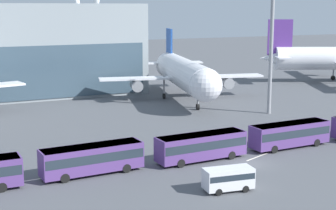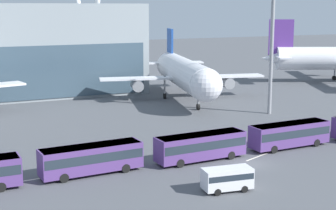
% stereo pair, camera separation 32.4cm
% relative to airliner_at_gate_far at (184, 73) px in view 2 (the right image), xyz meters
% --- Properties ---
extents(ground_plane, '(440.00, 440.00, 0.00)m').
position_rel_airliner_at_gate_far_xyz_m(ground_plane, '(-12.81, -41.83, -5.20)').
color(ground_plane, '#515459').
extents(airliner_at_gate_far, '(33.10, 37.39, 13.39)m').
position_rel_airliner_at_gate_far_xyz_m(airliner_at_gate_far, '(0.00, 0.00, 0.00)').
color(airliner_at_gate_far, white).
rests_on(airliner_at_gate_far, ground_plane).
extents(shuttle_bus_1, '(11.45, 3.35, 3.25)m').
position_rel_airliner_at_gate_far_xyz_m(shuttle_bus_1, '(-30.65, -37.47, -3.29)').
color(shuttle_bus_1, '#56387A').
rests_on(shuttle_bus_1, ground_plane).
extents(shuttle_bus_2, '(11.43, 3.23, 3.25)m').
position_rel_airliner_at_gate_far_xyz_m(shuttle_bus_2, '(-17.33, -38.13, -3.29)').
color(shuttle_bus_2, '#56387A').
rests_on(shuttle_bus_2, ground_plane).
extents(shuttle_bus_3, '(11.40, 3.11, 3.25)m').
position_rel_airliner_at_gate_far_xyz_m(shuttle_bus_3, '(-4.01, -37.97, -3.29)').
color(shuttle_bus_3, '#56387A').
rests_on(shuttle_bus_3, ground_plane).
extents(service_van_foreground, '(5.21, 2.75, 2.33)m').
position_rel_airliner_at_gate_far_xyz_m(service_van_foreground, '(-19.95, -48.32, -3.82)').
color(service_van_foreground, silver).
rests_on(service_van_foreground, ground_plane).
extents(floodlight_mast, '(2.76, 2.76, 23.05)m').
position_rel_airliner_at_gate_far_xyz_m(floodlight_mast, '(6.85, -18.87, 10.01)').
color(floodlight_mast, gray).
rests_on(floodlight_mast, ground_plane).
extents(lane_stripe_0, '(6.17, 0.66, 0.01)m').
position_rel_airliner_at_gate_far_xyz_m(lane_stripe_0, '(-37.74, -36.59, -5.20)').
color(lane_stripe_0, silver).
rests_on(lane_stripe_0, ground_plane).
extents(lane_stripe_1, '(10.33, 4.39, 0.01)m').
position_rel_airliner_at_gate_far_xyz_m(lane_stripe_1, '(-9.60, -35.13, -5.20)').
color(lane_stripe_1, silver).
rests_on(lane_stripe_1, ground_plane).
extents(lane_stripe_2, '(9.01, 3.73, 0.01)m').
position_rel_airliner_at_gate_far_xyz_m(lane_stripe_2, '(-8.04, -38.91, -5.20)').
color(lane_stripe_2, silver).
rests_on(lane_stripe_2, ground_plane).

